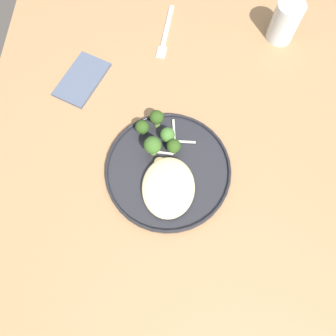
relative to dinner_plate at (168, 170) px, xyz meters
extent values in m
plane|color=#47423D|center=(0.04, 0.03, -0.75)|extent=(6.00, 6.00, 0.00)
cube|color=#9E754C|center=(0.04, 0.03, -0.03)|extent=(1.40, 1.00, 0.04)
cube|color=olive|center=(-0.60, -0.41, -0.40)|extent=(0.06, 0.06, 0.70)
cube|color=olive|center=(-0.60, 0.47, -0.40)|extent=(0.06, 0.06, 0.70)
cylinder|color=#232328|center=(0.00, 0.00, 0.00)|extent=(0.29, 0.29, 0.01)
torus|color=black|center=(0.00, 0.00, 0.01)|extent=(0.29, 0.29, 0.01)
ellipsoid|color=beige|center=(0.05, 0.00, 0.01)|extent=(0.14, 0.12, 0.03)
cylinder|color=beige|center=(0.04, 0.01, 0.01)|extent=(0.03, 0.03, 0.01)
cylinder|color=#988766|center=(0.04, 0.01, 0.02)|extent=(0.03, 0.03, 0.00)
cylinder|color=beige|center=(0.10, 0.00, 0.01)|extent=(0.03, 0.03, 0.01)
cylinder|color=#988766|center=(0.10, 0.00, 0.02)|extent=(0.03, 0.03, 0.00)
cylinder|color=#DBB77A|center=(0.02, -0.01, 0.01)|extent=(0.03, 0.03, 0.02)
cylinder|color=#8E774F|center=(0.02, -0.01, 0.02)|extent=(0.03, 0.03, 0.00)
cylinder|color=beige|center=(0.05, 0.03, 0.01)|extent=(0.03, 0.03, 0.01)
cylinder|color=#988766|center=(0.05, 0.03, 0.02)|extent=(0.03, 0.03, 0.00)
cylinder|color=#DBB77A|center=(-0.01, -0.02, 0.01)|extent=(0.02, 0.02, 0.01)
cylinder|color=#8E774F|center=(-0.01, -0.02, 0.02)|extent=(0.02, 0.02, 0.00)
cylinder|color=#7A994C|center=(-0.07, 0.00, 0.01)|extent=(0.02, 0.02, 0.02)
sphere|color=#42702D|center=(-0.07, 0.00, 0.03)|extent=(0.03, 0.03, 0.03)
cylinder|color=#7A994C|center=(-0.11, -0.03, 0.01)|extent=(0.01, 0.01, 0.03)
sphere|color=#2D4C19|center=(-0.11, -0.03, 0.04)|extent=(0.03, 0.03, 0.03)
cylinder|color=#89A356|center=(-0.05, 0.01, 0.01)|extent=(0.02, 0.02, 0.02)
sphere|color=#2D4C19|center=(-0.05, 0.01, 0.03)|extent=(0.03, 0.03, 0.03)
cylinder|color=#7A994C|center=(-0.04, -0.04, 0.02)|extent=(0.02, 0.02, 0.03)
sphere|color=#386023|center=(-0.04, -0.04, 0.04)|extent=(0.04, 0.04, 0.04)
cylinder|color=#89A356|center=(-0.09, -0.06, 0.01)|extent=(0.01, 0.01, 0.02)
sphere|color=#2D4C19|center=(-0.09, -0.06, 0.03)|extent=(0.03, 0.03, 0.03)
cube|color=silver|center=(-0.04, -0.02, 0.01)|extent=(0.01, 0.05, 0.00)
cube|color=silver|center=(-0.07, 0.04, 0.01)|extent=(0.01, 0.05, 0.00)
cube|color=silver|center=(-0.10, 0.01, 0.01)|extent=(0.06, 0.01, 0.00)
cylinder|color=silver|center=(-0.41, 0.29, 0.04)|extent=(0.07, 0.07, 0.11)
cylinder|color=#936028|center=(-0.41, 0.29, 0.02)|extent=(0.06, 0.06, 0.06)
cube|color=silver|center=(-0.43, -0.02, -0.01)|extent=(0.15, 0.03, 0.00)
cube|color=silver|center=(-0.34, -0.03, -0.01)|extent=(0.04, 0.03, 0.00)
cube|color=#4C566B|center=(-0.24, -0.24, 0.00)|extent=(0.17, 0.14, 0.01)
camera|label=1|loc=(0.25, 0.01, 0.68)|focal=33.57mm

